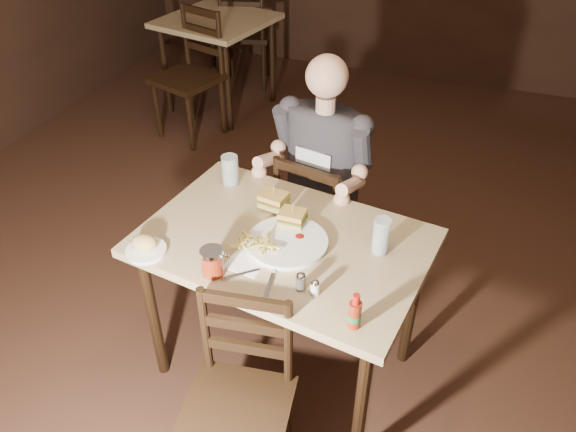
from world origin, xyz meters
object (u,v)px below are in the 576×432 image
(bg_chair_far, at_px, (246,33))
(side_plate, at_px, (146,252))
(chair_near, at_px, (236,412))
(glass_right, at_px, (381,236))
(dinner_plate, at_px, (287,243))
(main_table, at_px, (284,256))
(hot_sauce, at_px, (355,311))
(bg_chair_near, at_px, (187,78))
(glass_left, at_px, (230,170))
(bg_table, at_px, (217,29))
(chair_far, at_px, (321,221))
(diner, at_px, (320,149))
(syrup_dispenser, at_px, (212,262))

(bg_chair_far, xyz_separation_m, side_plate, (1.04, -3.25, 0.30))
(bg_chair_far, bearing_deg, chair_near, 97.46)
(glass_right, bearing_deg, dinner_plate, -165.73)
(main_table, relative_size, hot_sauce, 8.58)
(bg_chair_near, bearing_deg, glass_left, -38.02)
(glass_left, bearing_deg, dinner_plate, -39.38)
(glass_left, height_order, glass_right, glass_right)
(bg_table, xyz_separation_m, bg_chair_near, (0.00, -0.55, -0.20))
(side_plate, bearing_deg, chair_near, -31.75)
(bg_chair_far, distance_m, bg_chair_near, 1.10)
(side_plate, bearing_deg, bg_table, 110.99)
(chair_far, bearing_deg, glass_left, 52.50)
(chair_far, bearing_deg, bg_table, -40.15)
(bg_table, relative_size, hot_sauce, 6.61)
(bg_chair_near, bearing_deg, main_table, -34.96)
(chair_far, xyz_separation_m, chair_near, (0.05, -1.18, -0.01))
(chair_near, distance_m, bg_chair_near, 2.90)
(glass_left, bearing_deg, diner, 37.98)
(side_plate, bearing_deg, chair_far, 62.86)
(chair_far, xyz_separation_m, syrup_dispenser, (-0.15, -0.88, 0.40))
(diner, height_order, glass_right, diner)
(diner, bearing_deg, bg_chair_near, 148.88)
(chair_far, relative_size, side_plate, 5.54)
(hot_sauce, distance_m, side_plate, 0.86)
(bg_chair_near, xyz_separation_m, diner, (1.47, -1.33, 0.40))
(hot_sauce, bearing_deg, main_table, 137.74)
(main_table, distance_m, bg_chair_far, 3.35)
(bg_table, xyz_separation_m, hot_sauce, (1.89, -2.79, 0.16))
(main_table, height_order, glass_right, glass_right)
(bg_chair_near, height_order, side_plate, bg_chair_near)
(glass_left, distance_m, hot_sauce, 0.99)
(main_table, distance_m, side_plate, 0.55)
(side_plate, bearing_deg, hot_sauce, -5.59)
(bg_chair_near, height_order, hot_sauce, bg_chair_near)
(chair_near, distance_m, hot_sauce, 0.60)
(chair_far, xyz_separation_m, side_plate, (-0.45, -0.87, 0.35))
(bg_chair_far, bearing_deg, glass_right, 106.81)
(hot_sauce, relative_size, side_plate, 0.93)
(bg_table, distance_m, bg_chair_near, 0.59)
(diner, bearing_deg, glass_left, -131.15)
(bg_chair_near, bearing_deg, dinner_plate, -34.90)
(glass_left, bearing_deg, bg_table, 117.91)
(hot_sauce, bearing_deg, side_plate, 174.41)
(glass_right, relative_size, side_plate, 1.00)
(glass_left, bearing_deg, bg_chair_far, 112.86)
(hot_sauce, relative_size, syrup_dispenser, 1.28)
(glass_left, distance_m, syrup_dispenser, 0.61)
(bg_table, height_order, chair_near, chair_near)
(glass_left, bearing_deg, glass_right, -17.62)
(chair_far, xyz_separation_m, dinner_plate, (0.05, -0.63, 0.36))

